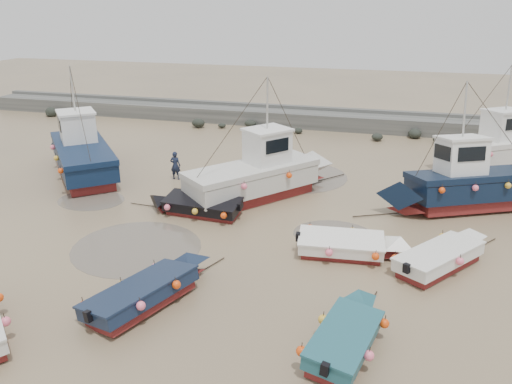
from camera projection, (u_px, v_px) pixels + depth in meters
The scene contains 16 objects.
ground at pixel (233, 246), 21.09m from camera, with size 120.00×120.00×0.00m, color #937D5A.
seawall at pixel (316, 120), 40.64m from camera, with size 60.00×4.92×1.50m.
puddle_a at pixel (137, 247), 20.99m from camera, with size 5.47×5.47×0.01m, color #5E554A.
puddle_b at pixel (334, 235), 22.10m from camera, with size 3.67×3.67×0.01m, color #5E554A.
puddle_c at pixel (91, 200), 25.97m from camera, with size 3.53×3.53×0.01m, color #5E554A.
puddle_d at pixel (292, 176), 29.60m from camera, with size 6.56×6.56×0.01m, color #5E554A.
dinghy_1 at pixel (151, 288), 17.00m from camera, with size 3.40×6.11×1.43m.
dinghy_2 at pixel (347, 332), 14.75m from camera, with size 2.48×5.39×1.43m.
dinghy_3 at pixel (445, 254), 19.32m from camera, with size 4.39×5.39×1.43m.
dinghy_4 at pixel (196, 203), 24.14m from camera, with size 6.08×2.13×1.43m.
dinghy_5 at pixel (350, 244), 20.12m from camera, with size 5.70×2.15×1.43m.
cabin_boat_0 at pixel (81, 151), 29.78m from camera, with size 8.33×9.31×6.22m.
cabin_boat_1 at pixel (262, 173), 25.93m from camera, with size 7.42×8.70×6.22m.
cabin_boat_2 at pixel (466, 184), 24.35m from camera, with size 9.19×5.50×6.22m.
cabin_boat_3 at pixel (499, 147), 30.27m from camera, with size 8.38×6.17×6.22m.
person at pixel (176, 179), 29.02m from camera, with size 0.61×0.40×1.67m, color #161D31.
Camera 1 is at (5.95, -17.92, 9.73)m, focal length 35.00 mm.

